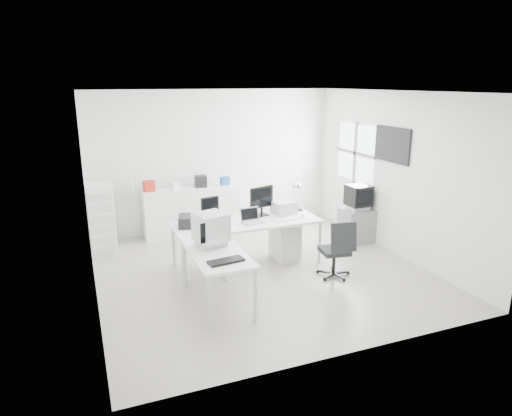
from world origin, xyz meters
name	(u,v)px	position (x,y,z in m)	size (l,w,h in m)	color
floor	(261,271)	(0.00, 0.00, 0.00)	(5.00, 5.00, 0.01)	beige
ceiling	(261,92)	(0.00, 0.00, 2.80)	(5.00, 5.00, 0.01)	white
back_wall	(214,161)	(0.00, 2.50, 1.40)	(5.00, 0.02, 2.80)	silver
left_wall	(87,201)	(-2.50, 0.00, 1.40)	(0.02, 5.00, 2.80)	silver
right_wall	(395,174)	(2.50, 0.00, 1.40)	(0.02, 5.00, 2.80)	silver
window	(356,153)	(2.48, 1.20, 1.60)	(0.02, 1.20, 1.10)	white
wall_picture	(392,145)	(2.47, 0.10, 1.90)	(0.04, 0.90, 0.60)	black
main_desk	(248,244)	(-0.11, 0.31, 0.38)	(2.40, 0.80, 0.75)	white
side_desk	(217,277)	(-0.96, -0.79, 0.38)	(0.70, 1.40, 0.75)	white
drawer_pedestal	(285,242)	(0.59, 0.36, 0.30)	(0.40, 0.50, 0.60)	white
inkjet_printer	(194,221)	(-0.96, 0.41, 0.84)	(0.48, 0.37, 0.17)	black
lcd_monitor_small	(210,210)	(-0.66, 0.56, 0.95)	(0.31, 0.18, 0.39)	black
lcd_monitor_large	(262,201)	(0.24, 0.56, 1.00)	(0.48, 0.19, 0.49)	black
laptop	(252,217)	(-0.06, 0.21, 0.86)	(0.33, 0.34, 0.22)	#B7B7BA
white_keyboard	(288,219)	(0.54, 0.16, 0.76)	(0.43, 0.13, 0.02)	white
white_mouse	(303,215)	(0.84, 0.21, 0.78)	(0.07, 0.07, 0.07)	white
laser_printer	(284,208)	(0.64, 0.53, 0.86)	(0.37, 0.32, 0.21)	#BBBBBB
desk_lamp	(300,198)	(0.99, 0.61, 0.97)	(0.15, 0.15, 0.44)	silver
crt_monitor	(211,228)	(-0.96, -0.54, 1.00)	(0.44, 0.44, 0.50)	#B7B7BA
black_keyboard	(226,261)	(-0.96, -1.19, 0.77)	(0.46, 0.18, 0.03)	black
office_chair	(334,248)	(0.99, -0.60, 0.47)	(0.54, 0.54, 0.93)	#232528
tv_cabinet	(357,225)	(2.22, 0.64, 0.32)	(0.58, 0.47, 0.63)	slate
crt_tv	(358,198)	(2.22, 0.64, 0.86)	(0.50, 0.48, 0.45)	black
sideboard	(192,211)	(-0.56, 2.24, 0.47)	(1.88, 0.47, 0.94)	white
clutter_box_a	(149,186)	(-1.36, 2.24, 1.04)	(0.20, 0.18, 0.20)	#AB2418
clutter_box_b	(175,185)	(-0.86, 2.24, 1.01)	(0.14, 0.12, 0.14)	white
clutter_box_c	(201,181)	(-0.36, 2.24, 1.05)	(0.23, 0.21, 0.23)	black
clutter_box_d	(225,181)	(0.14, 2.24, 1.02)	(0.16, 0.14, 0.16)	#16499E
clutter_bottle	(132,186)	(-1.66, 2.28, 1.05)	(0.07, 0.07, 0.22)	white
filing_cabinet	(101,219)	(-2.28, 1.79, 0.62)	(0.44, 0.52, 1.25)	white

